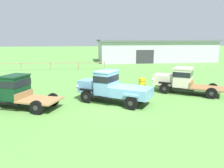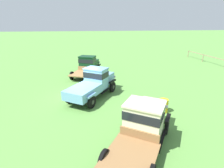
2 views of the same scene
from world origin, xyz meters
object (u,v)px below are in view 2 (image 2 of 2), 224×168
(vintage_truck_second_in_line, at_px, (94,83))
(oil_drum_beside_row, at_px, (163,106))
(vintage_truck_foreground_near, at_px, (88,65))
(vintage_truck_midrow_center, at_px, (145,120))

(vintage_truck_second_in_line, height_order, oil_drum_beside_row, vintage_truck_second_in_line)
(vintage_truck_foreground_near, relative_size, vintage_truck_second_in_line, 1.02)
(vintage_truck_foreground_near, bearing_deg, vintage_truck_second_in_line, 1.08)
(vintage_truck_second_in_line, bearing_deg, vintage_truck_midrow_center, 18.73)
(vintage_truck_second_in_line, xyz_separation_m, oil_drum_beside_row, (3.34, 4.20, -0.65))
(vintage_truck_foreground_near, xyz_separation_m, vintage_truck_second_in_line, (6.32, 0.12, -0.01))
(vintage_truck_midrow_center, bearing_deg, vintage_truck_foreground_near, -170.19)
(vintage_truck_second_in_line, xyz_separation_m, vintage_truck_midrow_center, (5.86, 1.99, 0.01))
(vintage_truck_foreground_near, distance_m, vintage_truck_midrow_center, 12.36)
(vintage_truck_midrow_center, relative_size, oil_drum_beside_row, 6.23)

